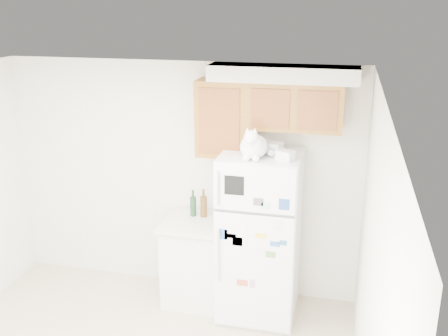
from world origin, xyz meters
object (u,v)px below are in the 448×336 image
(bottle_amber, at_px, (204,203))
(storage_box_front, at_px, (285,155))
(cat, at_px, (253,146))
(storage_box_back, at_px, (272,147))
(bottle_green, at_px, (193,203))
(refrigerator, at_px, (260,236))
(base_counter, at_px, (196,260))

(bottle_amber, bearing_deg, storage_box_front, -21.46)
(cat, bearing_deg, storage_box_back, 59.64)
(storage_box_front, relative_size, bottle_green, 0.53)
(cat, bearing_deg, refrigerator, 73.54)
(cat, relative_size, storage_box_back, 2.52)
(storage_box_front, bearing_deg, bottle_green, -174.10)
(base_counter, distance_m, bottle_green, 0.61)
(base_counter, xyz_separation_m, storage_box_back, (0.78, -0.00, 1.29))
(refrigerator, xyz_separation_m, storage_box_front, (0.24, -0.15, 0.89))
(storage_box_back, bearing_deg, refrigerator, -124.26)
(refrigerator, bearing_deg, storage_box_front, -32.34)
(storage_box_front, bearing_deg, base_counter, -168.72)
(bottle_green, xyz_separation_m, bottle_amber, (0.11, 0.00, 0.01))
(refrigerator, height_order, base_counter, refrigerator)
(storage_box_front, height_order, bottle_amber, storage_box_front)
(refrigerator, distance_m, bottle_green, 0.79)
(refrigerator, xyz_separation_m, cat, (-0.05, -0.17, 0.97))
(base_counter, relative_size, bottle_amber, 3.05)
(cat, relative_size, storage_box_front, 3.02)
(base_counter, height_order, storage_box_back, storage_box_back)
(base_counter, height_order, bottle_green, bottle_green)
(base_counter, xyz_separation_m, bottle_green, (-0.05, 0.11, 0.60))
(base_counter, xyz_separation_m, storage_box_front, (0.93, -0.23, 1.28))
(base_counter, distance_m, storage_box_front, 1.60)
(refrigerator, height_order, bottle_green, refrigerator)
(base_counter, distance_m, cat, 1.52)
(base_counter, height_order, storage_box_front, storage_box_front)
(cat, xyz_separation_m, storage_box_front, (0.29, 0.01, -0.07))
(storage_box_back, bearing_deg, bottle_amber, -171.70)
(base_counter, bearing_deg, bottle_amber, 60.60)
(storage_box_front, xyz_separation_m, bottle_green, (-0.98, 0.34, -0.68))
(base_counter, relative_size, storage_box_back, 5.11)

